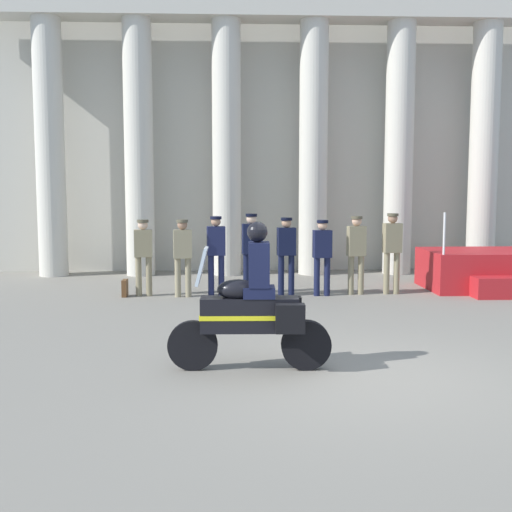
# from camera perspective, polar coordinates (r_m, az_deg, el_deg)

# --- Properties ---
(ground_plane) EXTENTS (28.00, 28.00, 0.00)m
(ground_plane) POSITION_cam_1_polar(r_m,az_deg,el_deg) (8.20, 9.39, -10.50)
(ground_plane) COLOR gray
(colonnade_backdrop) EXTENTS (15.48, 1.59, 7.73)m
(colonnade_backdrop) POSITION_cam_1_polar(r_m,az_deg,el_deg) (17.75, 1.14, 11.57)
(colonnade_backdrop) COLOR beige
(colonnade_backdrop) RESTS_ON ground_plane
(reviewing_stand) EXTENTS (2.81, 2.40, 1.78)m
(reviewing_stand) POSITION_cam_1_polar(r_m,az_deg,el_deg) (15.61, 19.82, -1.23)
(reviewing_stand) COLOR #B21E23
(reviewing_stand) RESTS_ON ground_plane
(officer_in_row_0) EXTENTS (0.40, 0.27, 1.63)m
(officer_in_row_0) POSITION_cam_1_polar(r_m,az_deg,el_deg) (13.94, -9.89, 0.42)
(officer_in_row_0) COLOR #847A5B
(officer_in_row_0) RESTS_ON ground_plane
(officer_in_row_1) EXTENTS (0.40, 0.27, 1.64)m
(officer_in_row_1) POSITION_cam_1_polar(r_m,az_deg,el_deg) (13.72, -6.47, 0.39)
(officer_in_row_1) COLOR gray
(officer_in_row_1) RESTS_ON ground_plane
(officer_in_row_2) EXTENTS (0.40, 0.27, 1.70)m
(officer_in_row_2) POSITION_cam_1_polar(r_m,az_deg,el_deg) (13.87, -3.54, 0.63)
(officer_in_row_2) COLOR #191E42
(officer_in_row_2) RESTS_ON ground_plane
(officer_in_row_3) EXTENTS (0.40, 0.27, 1.76)m
(officer_in_row_3) POSITION_cam_1_polar(r_m,az_deg,el_deg) (13.72, -0.41, 0.74)
(officer_in_row_3) COLOR black
(officer_in_row_3) RESTS_ON ground_plane
(officer_in_row_4) EXTENTS (0.40, 0.27, 1.68)m
(officer_in_row_4) POSITION_cam_1_polar(r_m,az_deg,el_deg) (13.79, 2.69, 0.55)
(officer_in_row_4) COLOR black
(officer_in_row_4) RESTS_ON ground_plane
(officer_in_row_5) EXTENTS (0.40, 0.27, 1.62)m
(officer_in_row_5) POSITION_cam_1_polar(r_m,az_deg,el_deg) (13.85, 5.85, 0.41)
(officer_in_row_5) COLOR #141938
(officer_in_row_5) RESTS_ON ground_plane
(officer_in_row_6) EXTENTS (0.40, 0.27, 1.70)m
(officer_in_row_6) POSITION_cam_1_polar(r_m,az_deg,el_deg) (14.11, 8.83, 0.66)
(officer_in_row_6) COLOR #847A5B
(officer_in_row_6) RESTS_ON ground_plane
(officer_in_row_7) EXTENTS (0.40, 0.27, 1.76)m
(officer_in_row_7) POSITION_cam_1_polar(r_m,az_deg,el_deg) (14.30, 11.90, 0.82)
(officer_in_row_7) COLOR #847A5B
(officer_in_row_7) RESTS_ON ground_plane
(motorcycle_with_rider) EXTENTS (2.09, 0.71, 1.90)m
(motorcycle_with_rider) POSITION_cam_1_polar(r_m,az_deg,el_deg) (8.23, -0.08, -4.65)
(motorcycle_with_rider) COLOR black
(motorcycle_with_rider) RESTS_ON ground_plane
(briefcase_on_ground) EXTENTS (0.10, 0.32, 0.36)m
(briefcase_on_ground) POSITION_cam_1_polar(r_m,az_deg,el_deg) (14.07, -11.47, -2.78)
(briefcase_on_ground) COLOR brown
(briefcase_on_ground) RESTS_ON ground_plane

